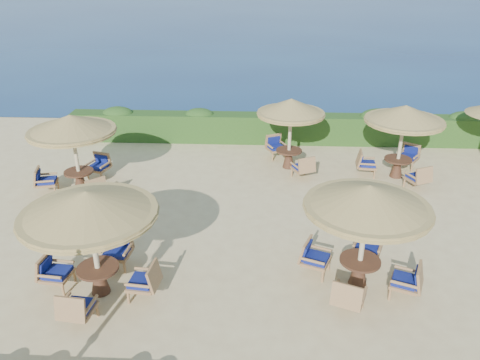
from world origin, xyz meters
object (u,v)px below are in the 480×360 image
at_px(cafe_set_2, 73,137).
at_px(cafe_set_4, 403,127).
at_px(cafe_set_1, 366,218).
at_px(cafe_set_3, 291,118).
at_px(cafe_set_0, 91,223).

relative_size(cafe_set_2, cafe_set_4, 1.03).
height_order(cafe_set_1, cafe_set_4, same).
height_order(cafe_set_1, cafe_set_3, same).
distance_m(cafe_set_2, cafe_set_3, 7.47).
height_order(cafe_set_2, cafe_set_3, same).
height_order(cafe_set_0, cafe_set_3, same).
bearing_deg(cafe_set_2, cafe_set_4, 8.30).
distance_m(cafe_set_0, cafe_set_2, 5.81).
height_order(cafe_set_0, cafe_set_1, same).
relative_size(cafe_set_2, cafe_set_3, 1.01).
bearing_deg(cafe_set_3, cafe_set_1, -79.09).
relative_size(cafe_set_0, cafe_set_4, 1.09).
bearing_deg(cafe_set_2, cafe_set_0, -65.77).
relative_size(cafe_set_1, cafe_set_3, 1.02).
distance_m(cafe_set_1, cafe_set_4, 6.78).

